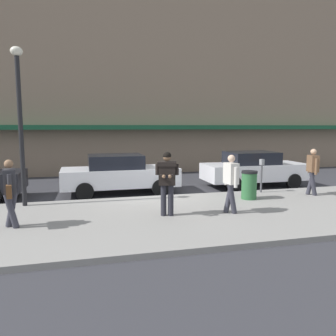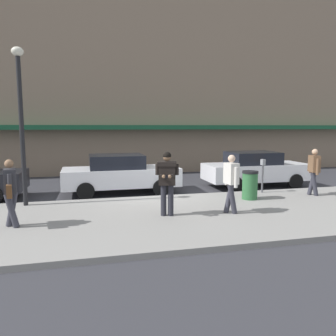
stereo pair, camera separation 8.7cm
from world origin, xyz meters
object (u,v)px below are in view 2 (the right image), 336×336
at_px(parked_sedan_mid, 120,174).
at_px(parked_sedan_far, 255,169).
at_px(pedestrian_with_bag, 10,189).
at_px(parking_meter, 263,171).
at_px(pedestrian_in_light_coat, 231,180).
at_px(street_lamp_post, 21,110).
at_px(pedestrian_dark_coat, 314,169).
at_px(man_texting_on_phone, 167,177).
at_px(trash_bin, 250,185).

height_order(parked_sedan_mid, parked_sedan_far, same).
relative_size(pedestrian_with_bag, parking_meter, 1.34).
distance_m(parked_sedan_far, pedestrian_in_light_coat, 5.40).
height_order(pedestrian_in_light_coat, street_lamp_post, street_lamp_post).
height_order(street_lamp_post, parking_meter, street_lamp_post).
bearing_deg(parking_meter, pedestrian_dark_coat, -30.47).
relative_size(parked_sedan_mid, pedestrian_dark_coat, 2.66).
distance_m(parked_sedan_mid, parking_meter, 5.50).
relative_size(man_texting_on_phone, parking_meter, 1.42).
relative_size(parked_sedan_far, pedestrian_with_bag, 2.65).
distance_m(street_lamp_post, trash_bin, 7.83).
bearing_deg(parked_sedan_far, pedestrian_with_bag, -154.42).
bearing_deg(pedestrian_with_bag, man_texting_on_phone, 1.52).
bearing_deg(man_texting_on_phone, pedestrian_dark_coat, 13.72).
height_order(pedestrian_dark_coat, street_lamp_post, street_lamp_post).
xyz_separation_m(parked_sedan_mid, parked_sedan_far, (5.90, 0.06, 0.00)).
relative_size(parked_sedan_mid, parking_meter, 3.56).
distance_m(parked_sedan_mid, trash_bin, 5.00).
distance_m(pedestrian_with_bag, parking_meter, 8.64).
xyz_separation_m(parked_sedan_far, pedestrian_with_bag, (-9.00, -4.31, 0.32)).
bearing_deg(pedestrian_in_light_coat, parking_meter, 45.63).
height_order(parked_sedan_mid, street_lamp_post, street_lamp_post).
xyz_separation_m(pedestrian_in_light_coat, trash_bin, (1.43, 1.56, -0.47)).
bearing_deg(pedestrian_in_light_coat, man_texting_on_phone, 174.73).
xyz_separation_m(pedestrian_with_bag, pedestrian_dark_coat, (9.82, 1.53, 0.00)).
bearing_deg(parking_meter, pedestrian_in_light_coat, -134.37).
bearing_deg(parked_sedan_far, trash_bin, -121.51).
height_order(man_texting_on_phone, pedestrian_in_light_coat, man_texting_on_phone).
distance_m(parked_sedan_far, man_texting_on_phone, 6.55).
distance_m(parked_sedan_far, street_lamp_post, 9.58).
height_order(parking_meter, trash_bin, parking_meter).
distance_m(street_lamp_post, parking_meter, 8.65).
distance_m(parked_sedan_mid, man_texting_on_phone, 4.26).
bearing_deg(parking_meter, trash_bin, -137.31).
xyz_separation_m(parked_sedan_mid, pedestrian_with_bag, (-3.10, -4.25, 0.32)).
height_order(parked_sedan_far, pedestrian_with_bag, pedestrian_with_bag).
relative_size(pedestrian_dark_coat, trash_bin, 1.74).
xyz_separation_m(parked_sedan_far, street_lamp_post, (-9.09, -1.92, 2.35)).
relative_size(pedestrian_dark_coat, parking_meter, 1.34).
bearing_deg(street_lamp_post, parked_sedan_mid, 30.32).
bearing_deg(street_lamp_post, man_texting_on_phone, -29.12).
bearing_deg(parked_sedan_far, pedestrian_in_light_coat, -125.80).
height_order(man_texting_on_phone, trash_bin, man_texting_on_phone).
bearing_deg(parking_meter, parked_sedan_mid, 160.69).
xyz_separation_m(parked_sedan_mid, trash_bin, (4.17, -2.75, -0.16)).
distance_m(pedestrian_dark_coat, trash_bin, 2.59).
bearing_deg(trash_bin, parking_meter, 42.69).
xyz_separation_m(parked_sedan_far, parking_meter, (-0.71, -1.87, 0.18)).
height_order(parked_sedan_far, parking_meter, parked_sedan_far).
height_order(parked_sedan_mid, pedestrian_dark_coat, pedestrian_dark_coat).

